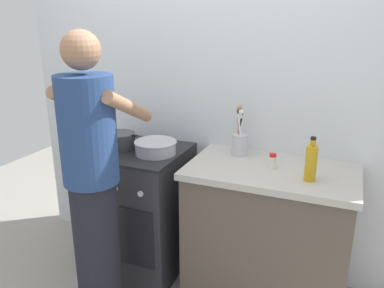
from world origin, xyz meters
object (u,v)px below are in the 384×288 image
stove_range (142,210)px  pot (119,141)px  spice_bottle (272,161)px  mixing_bowl (156,147)px  person (93,188)px  oil_bottle (311,162)px  utensil_crock (240,141)px

stove_range → pot: 0.53m
pot → spice_bottle: size_ratio=3.18×
stove_range → mixing_bowl: bearing=-10.1°
spice_bottle → person: (-0.87, -0.58, -0.08)m
oil_bottle → person: 1.20m
stove_range → utensil_crock: 0.87m
person → stove_range: bearing=93.5°
mixing_bowl → spice_bottle: size_ratio=3.15×
stove_range → mixing_bowl: 0.52m
pot → person: 0.58m
oil_bottle → spice_bottle: bearing=154.3°
utensil_crock → spice_bottle: 0.29m
spice_bottle → person: size_ratio=0.05×
oil_bottle → person: (-1.09, -0.47, -0.14)m
mixing_bowl → utensil_crock: bearing=20.2°
spice_bottle → mixing_bowl: bearing=-177.2°
stove_range → pot: bearing=-170.1°
mixing_bowl → utensil_crock: utensil_crock is taller
utensil_crock → stove_range: bearing=-165.9°
pot → person: person is taller
pot → utensil_crock: bearing=13.4°
oil_bottle → person: person is taller
stove_range → pot: pot is taller
pot → oil_bottle: bearing=-3.3°
pot → mixing_bowl: pot is taller
utensil_crock → person: size_ratio=0.19×
pot → mixing_bowl: size_ratio=1.01×
utensil_crock → oil_bottle: utensil_crock is taller
stove_range → person: (0.03, -0.57, 0.41)m
stove_range → person: bearing=-86.5°
oil_bottle → person: bearing=-156.8°
utensil_crock → spice_bottle: size_ratio=3.70×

